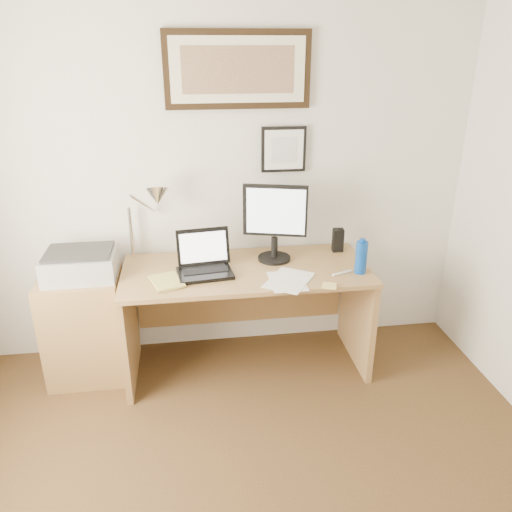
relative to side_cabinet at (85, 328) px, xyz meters
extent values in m
cube|color=silver|center=(0.92, 0.32, 0.89)|extent=(3.50, 0.02, 2.50)
cube|color=olive|center=(0.00, 0.00, 0.00)|extent=(0.50, 0.40, 0.73)
cylinder|color=#0B3D99|center=(1.78, -0.21, 0.49)|extent=(0.07, 0.07, 0.21)
cylinder|color=#0B3D99|center=(1.78, -0.21, 0.61)|extent=(0.04, 0.04, 0.02)
cube|color=black|center=(1.75, 0.16, 0.47)|extent=(0.08, 0.07, 0.16)
cube|color=white|center=(1.30, -0.27, 0.39)|extent=(0.21, 0.30, 0.00)
cube|color=white|center=(1.31, -0.26, 0.39)|extent=(0.38, 0.41, 0.00)
cube|color=#E4CA6C|center=(1.53, -0.39, 0.39)|extent=(0.11, 0.11, 0.01)
cylinder|color=white|center=(1.66, -0.22, 0.39)|extent=(0.14, 0.06, 0.02)
imported|color=tan|center=(0.48, -0.22, 0.39)|extent=(0.24, 0.28, 0.02)
cube|color=olive|center=(1.07, -0.05, 0.37)|extent=(1.60, 0.70, 0.03)
cube|color=olive|center=(0.29, -0.05, -0.01)|extent=(0.04, 0.65, 0.72)
cube|color=olive|center=(1.85, -0.05, -0.01)|extent=(0.04, 0.65, 0.72)
cube|color=olive|center=(1.07, 0.28, 0.09)|extent=(1.50, 0.03, 0.55)
cube|color=black|center=(0.80, -0.11, 0.40)|extent=(0.37, 0.28, 0.02)
cube|color=black|center=(0.80, -0.08, 0.41)|extent=(0.29, 0.16, 0.00)
cube|color=black|center=(0.80, 0.02, 0.52)|extent=(0.35, 0.11, 0.23)
cube|color=white|center=(0.80, 0.02, 0.53)|extent=(0.30, 0.09, 0.18)
cylinder|color=black|center=(1.28, 0.07, 0.40)|extent=(0.22, 0.22, 0.02)
cylinder|color=black|center=(1.28, 0.07, 0.48)|extent=(0.04, 0.04, 0.14)
cube|color=black|center=(1.28, 0.06, 0.74)|extent=(0.41, 0.15, 0.34)
cube|color=white|center=(1.28, 0.04, 0.74)|extent=(0.37, 0.11, 0.30)
cube|color=#9E9EA1|center=(0.03, 0.02, 0.44)|extent=(0.44, 0.34, 0.16)
cube|color=#2D2D2D|center=(0.03, 0.02, 0.54)|extent=(0.40, 0.30, 0.02)
cylinder|color=silver|center=(0.33, 0.24, 0.56)|extent=(0.02, 0.02, 0.36)
cylinder|color=silver|center=(0.43, 0.18, 0.78)|extent=(0.15, 0.23, 0.19)
cone|color=silver|center=(0.53, 0.12, 0.84)|extent=(0.16, 0.18, 0.15)
cube|color=black|center=(1.07, 0.30, 1.58)|extent=(0.92, 0.03, 0.47)
cube|color=beige|center=(1.07, 0.28, 1.58)|extent=(0.84, 0.01, 0.39)
cube|color=brown|center=(1.07, 0.27, 1.58)|extent=(0.70, 0.00, 0.28)
cube|color=black|center=(1.37, 0.30, 1.08)|extent=(0.30, 0.02, 0.30)
cube|color=white|center=(1.37, 0.28, 1.08)|extent=(0.26, 0.00, 0.26)
cube|color=silver|center=(1.37, 0.28, 1.08)|extent=(0.17, 0.00, 0.17)
camera|label=1|loc=(0.72, -2.98, 1.72)|focal=35.00mm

